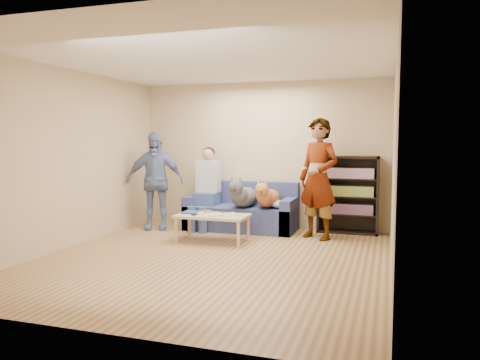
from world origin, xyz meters
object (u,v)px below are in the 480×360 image
(person_standing_right, at_px, (318,179))
(sofa, at_px, (242,213))
(person_standing_left, at_px, (155,181))
(coffee_table, at_px, (213,218))
(bookshelf, at_px, (348,193))
(dog_gray, at_px, (243,196))
(dog_tan, at_px, (267,197))
(camera_silver, at_px, (208,212))
(notebook_blue, at_px, (190,212))
(person_seated, at_px, (206,185))

(person_standing_right, height_order, sofa, person_standing_right)
(person_standing_left, xyz_separation_m, coffee_table, (1.34, -0.65, -0.48))
(person_standing_right, distance_m, bookshelf, 0.80)
(person_standing_right, bearing_deg, dog_gray, -157.59)
(dog_tan, bearing_deg, person_standing_right, -13.39)
(camera_silver, bearing_deg, notebook_blue, -165.96)
(person_standing_left, bearing_deg, dog_tan, -10.56)
(sofa, bearing_deg, dog_tan, -19.48)
(person_seated, distance_m, dog_tan, 1.14)
(notebook_blue, relative_size, coffee_table, 0.24)
(person_standing_left, distance_m, dog_gray, 1.59)
(sofa, bearing_deg, camera_silver, -104.20)
(coffee_table, height_order, bookshelf, bookshelf)
(camera_silver, distance_m, dog_tan, 1.12)
(dog_tan, bearing_deg, person_standing_left, -172.14)
(camera_silver, relative_size, dog_tan, 0.10)
(person_standing_left, bearing_deg, bookshelf, -6.58)
(person_standing_right, bearing_deg, person_standing_left, -150.21)
(person_standing_right, distance_m, notebook_blue, 2.10)
(person_standing_right, distance_m, sofa, 1.59)
(notebook_blue, height_order, sofa, sofa)
(dog_gray, xyz_separation_m, bookshelf, (1.71, 0.48, 0.05))
(person_standing_right, relative_size, camera_silver, 17.42)
(person_seated, bearing_deg, coffee_table, -63.14)
(bookshelf, bearing_deg, sofa, -172.60)
(camera_silver, distance_m, dog_gray, 0.83)
(person_standing_right, height_order, dog_gray, person_standing_right)
(person_seated, bearing_deg, person_standing_left, -158.94)
(camera_silver, distance_m, coffee_table, 0.18)
(notebook_blue, bearing_deg, dog_tan, 40.23)
(person_standing_right, relative_size, person_seated, 1.30)
(sofa, distance_m, bookshelf, 1.86)
(person_standing_left, bearing_deg, coffee_table, -44.46)
(notebook_blue, distance_m, person_seated, 0.99)
(person_standing_left, distance_m, sofa, 1.64)
(camera_silver, xyz_separation_m, person_seated, (-0.37, 0.86, 0.33))
(notebook_blue, distance_m, camera_silver, 0.29)
(dog_gray, xyz_separation_m, dog_tan, (0.41, 0.07, -0.02))
(camera_silver, distance_m, sofa, 1.03)
(person_standing_right, height_order, person_standing_left, person_standing_right)
(notebook_blue, distance_m, coffee_table, 0.41)
(person_seated, xyz_separation_m, dog_gray, (0.72, -0.12, -0.15))
(sofa, height_order, dog_gray, dog_gray)
(dog_tan, xyz_separation_m, coffee_table, (-0.63, -0.93, -0.23))
(person_standing_left, distance_m, dog_tan, 2.01)
(notebook_blue, xyz_separation_m, camera_silver, (0.28, 0.07, 0.01))
(bookshelf, bearing_deg, person_standing_left, -168.16)
(person_standing_right, height_order, camera_silver, person_standing_right)
(camera_silver, height_order, dog_tan, dog_tan)
(coffee_table, bearing_deg, sofa, 83.33)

